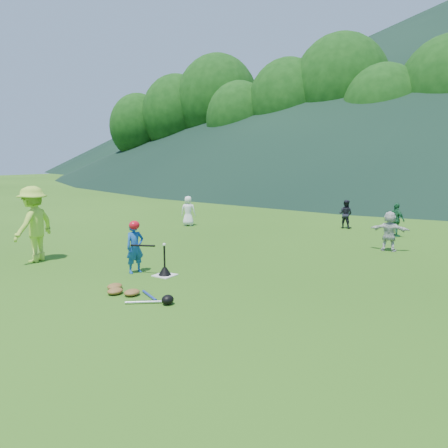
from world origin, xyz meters
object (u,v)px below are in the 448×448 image
object	(u,v)px
fielder_a	(188,211)
fielder_c	(396,220)
batting_tee	(165,270)
equipment_pile	(131,292)
batter_child	(135,247)
fielder_b	(346,214)
fielder_d	(389,231)
home_plate	(165,275)
adult_coach	(34,224)

from	to	relation	value
fielder_a	fielder_c	bearing A→B (deg)	169.55
batting_tee	equipment_pile	xyz separation A→B (m)	(0.43, -1.50, -0.06)
batter_child	fielder_b	distance (m)	9.52
fielder_b	fielder_c	size ratio (longest dim) A/B	0.95
fielder_c	fielder_d	bearing A→B (deg)	127.02
fielder_d	batting_tee	xyz separation A→B (m)	(-3.69, -5.70, -0.46)
home_plate	fielder_d	size ratio (longest dim) A/B	0.38
batter_child	fielder_b	xyz separation A→B (m)	(2.04, 9.30, -0.06)
adult_coach	equipment_pile	bearing A→B (deg)	64.50
fielder_a	fielder_b	size ratio (longest dim) A/B	1.09
batting_tee	fielder_b	bearing A→B (deg)	82.06
home_plate	fielder_c	world-z (taller)	fielder_c
equipment_pile	fielder_a	bearing A→B (deg)	120.90
batting_tee	equipment_pile	distance (m)	1.56
batter_child	equipment_pile	size ratio (longest dim) A/B	0.68
fielder_b	fielder_d	xyz separation A→B (m)	(2.41, -3.43, 0.04)
fielder_a	fielder_b	xyz separation A→B (m)	(5.48, 2.87, -0.05)
fielder_b	equipment_pile	bearing A→B (deg)	89.67
adult_coach	equipment_pile	world-z (taller)	adult_coach
fielder_c	batting_tee	size ratio (longest dim) A/B	1.72
batter_child	adult_coach	bearing A→B (deg)	119.50
fielder_c	equipment_pile	size ratio (longest dim) A/B	0.65
fielder_c	adult_coach	bearing A→B (deg)	80.84
fielder_d	fielder_a	bearing A→B (deg)	-10.85
fielder_b	batter_child	bearing A→B (deg)	81.83
batter_child	fielder_c	xyz separation A→B (m)	(4.08, 8.46, -0.03)
batter_child	fielder_d	bearing A→B (deg)	-19.15
adult_coach	fielder_c	xyz separation A→B (m)	(7.12, 9.08, -0.41)
home_plate	adult_coach	world-z (taller)	adult_coach
fielder_a	batting_tee	size ratio (longest dim) A/B	1.77
fielder_b	fielder_d	world-z (taller)	fielder_d
fielder_d	fielder_b	bearing A→B (deg)	-61.68
fielder_b	fielder_d	distance (m)	4.19
home_plate	fielder_b	world-z (taller)	fielder_b
home_plate	fielder_d	xyz separation A→B (m)	(3.69, 5.70, 0.58)
fielder_d	equipment_pile	size ratio (longest dim) A/B	0.66
home_plate	fielder_c	distance (m)	8.94
equipment_pile	fielder_c	bearing A→B (deg)	73.56
batter_child	fielder_b	world-z (taller)	batter_child
home_plate	batter_child	size ratio (longest dim) A/B	0.37
fielder_b	equipment_pile	xyz separation A→B (m)	(-0.84, -10.62, -0.49)
fielder_a	batting_tee	world-z (taller)	fielder_a
fielder_c	batting_tee	distance (m)	8.94
fielder_a	fielder_b	bearing A→B (deg)	-177.87
fielder_c	equipment_pile	xyz separation A→B (m)	(-2.89, -9.78, -0.52)
fielder_b	fielder_a	bearing A→B (deg)	31.86
fielder_a	fielder_c	world-z (taller)	fielder_a
adult_coach	fielder_c	size ratio (longest dim) A/B	1.70
fielder_d	batting_tee	bearing A→B (deg)	50.27
home_plate	fielder_d	bearing A→B (deg)	57.12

